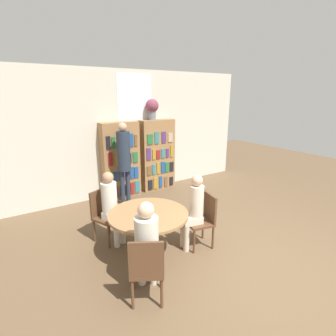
{
  "coord_description": "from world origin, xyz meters",
  "views": [
    {
      "loc": [
        -2.87,
        -1.94,
        2.45
      ],
      "look_at": [
        -0.2,
        2.17,
        1.05
      ],
      "focal_mm": 28.0,
      "sensor_mm": 36.0,
      "label": 1
    }
  ],
  "objects_px": {
    "chair_near_camera": "(147,267)",
    "chair_far_side": "(204,217)",
    "reading_table": "(148,221)",
    "librarian_standing": "(124,156)",
    "bookshelf_left": "(121,160)",
    "bookshelf_right": "(157,155)",
    "seated_reader_right": "(194,208)",
    "seated_reader_left": "(111,204)",
    "seated_reader_back": "(147,242)",
    "flower_vase": "(152,107)",
    "chair_left_side": "(104,213)"
  },
  "relations": [
    {
      "from": "chair_near_camera",
      "to": "chair_far_side",
      "type": "distance_m",
      "value": 1.52
    },
    {
      "from": "reading_table",
      "to": "librarian_standing",
      "type": "height_order",
      "value": "librarian_standing"
    },
    {
      "from": "bookshelf_left",
      "to": "bookshelf_right",
      "type": "relative_size",
      "value": 1.0
    },
    {
      "from": "bookshelf_right",
      "to": "seated_reader_right",
      "type": "height_order",
      "value": "bookshelf_right"
    },
    {
      "from": "reading_table",
      "to": "seated_reader_left",
      "type": "distance_m",
      "value": 0.76
    },
    {
      "from": "bookshelf_left",
      "to": "seated_reader_back",
      "type": "relative_size",
      "value": 1.44
    },
    {
      "from": "flower_vase",
      "to": "seated_reader_left",
      "type": "relative_size",
      "value": 0.4
    },
    {
      "from": "chair_far_side",
      "to": "librarian_standing",
      "type": "distance_m",
      "value": 2.39
    },
    {
      "from": "bookshelf_left",
      "to": "seated_reader_left",
      "type": "relative_size",
      "value": 1.46
    },
    {
      "from": "reading_table",
      "to": "chair_far_side",
      "type": "bearing_deg",
      "value": -12.15
    },
    {
      "from": "bookshelf_right",
      "to": "seated_reader_right",
      "type": "distance_m",
      "value": 2.9
    },
    {
      "from": "bookshelf_right",
      "to": "seated_reader_right",
      "type": "relative_size",
      "value": 1.46
    },
    {
      "from": "seated_reader_back",
      "to": "seated_reader_right",
      "type": "bearing_deg",
      "value": 54.3
    },
    {
      "from": "reading_table",
      "to": "chair_near_camera",
      "type": "height_order",
      "value": "chair_near_camera"
    },
    {
      "from": "chair_near_camera",
      "to": "seated_reader_left",
      "type": "xyz_separation_m",
      "value": [
        0.17,
        1.5,
        0.21
      ]
    },
    {
      "from": "chair_near_camera",
      "to": "seated_reader_back",
      "type": "relative_size",
      "value": 0.71
    },
    {
      "from": "bookshelf_right",
      "to": "chair_left_side",
      "type": "xyz_separation_m",
      "value": [
        -2.07,
        -1.72,
        -0.41
      ]
    },
    {
      "from": "chair_left_side",
      "to": "seated_reader_back",
      "type": "height_order",
      "value": "seated_reader_back"
    },
    {
      "from": "seated_reader_back",
      "to": "chair_near_camera",
      "type": "bearing_deg",
      "value": -90.0
    },
    {
      "from": "chair_left_side",
      "to": "seated_reader_back",
      "type": "relative_size",
      "value": 0.71
    },
    {
      "from": "chair_near_camera",
      "to": "chair_left_side",
      "type": "height_order",
      "value": "same"
    },
    {
      "from": "bookshelf_right",
      "to": "chair_far_side",
      "type": "xyz_separation_m",
      "value": [
        -0.78,
        -2.77,
        -0.41
      ]
    },
    {
      "from": "seated_reader_left",
      "to": "chair_far_side",
      "type": "bearing_deg",
      "value": 120.12
    },
    {
      "from": "chair_far_side",
      "to": "seated_reader_back",
      "type": "xyz_separation_m",
      "value": [
        -1.3,
        -0.46,
        0.23
      ]
    },
    {
      "from": "chair_far_side",
      "to": "seated_reader_right",
      "type": "distance_m",
      "value": 0.27
    },
    {
      "from": "chair_left_side",
      "to": "librarian_standing",
      "type": "distance_m",
      "value": 1.65
    },
    {
      "from": "chair_far_side",
      "to": "seated_reader_left",
      "type": "relative_size",
      "value": 0.72
    },
    {
      "from": "seated_reader_left",
      "to": "seated_reader_right",
      "type": "xyz_separation_m",
      "value": [
        1.04,
        -0.85,
        -0.01
      ]
    },
    {
      "from": "bookshelf_left",
      "to": "librarian_standing",
      "type": "xyz_separation_m",
      "value": [
        -0.13,
        -0.5,
        0.23
      ]
    },
    {
      "from": "bookshelf_left",
      "to": "bookshelf_right",
      "type": "distance_m",
      "value": 1.02
    },
    {
      "from": "chair_left_side",
      "to": "seated_reader_right",
      "type": "height_order",
      "value": "seated_reader_right"
    },
    {
      "from": "reading_table",
      "to": "chair_far_side",
      "type": "distance_m",
      "value": 0.95
    },
    {
      "from": "flower_vase",
      "to": "chair_near_camera",
      "type": "height_order",
      "value": "flower_vase"
    },
    {
      "from": "flower_vase",
      "to": "chair_near_camera",
      "type": "bearing_deg",
      "value": -121.02
    },
    {
      "from": "flower_vase",
      "to": "seated_reader_right",
      "type": "height_order",
      "value": "flower_vase"
    },
    {
      "from": "flower_vase",
      "to": "seated_reader_right",
      "type": "relative_size",
      "value": 0.4
    },
    {
      "from": "chair_near_camera",
      "to": "seated_reader_right",
      "type": "distance_m",
      "value": 1.38
    },
    {
      "from": "chair_near_camera",
      "to": "seated_reader_right",
      "type": "bearing_deg",
      "value": 58.59
    },
    {
      "from": "chair_far_side",
      "to": "librarian_standing",
      "type": "bearing_deg",
      "value": 21.48
    },
    {
      "from": "flower_vase",
      "to": "seated_reader_right",
      "type": "xyz_separation_m",
      "value": [
        -0.83,
        -2.74,
        -1.43
      ]
    },
    {
      "from": "chair_left_side",
      "to": "seated_reader_right",
      "type": "relative_size",
      "value": 0.72
    },
    {
      "from": "bookshelf_left",
      "to": "chair_far_side",
      "type": "distance_m",
      "value": 2.81
    },
    {
      "from": "bookshelf_left",
      "to": "librarian_standing",
      "type": "distance_m",
      "value": 0.57
    },
    {
      "from": "chair_left_side",
      "to": "librarian_standing",
      "type": "relative_size",
      "value": 0.48
    },
    {
      "from": "bookshelf_right",
      "to": "chair_left_side",
      "type": "bearing_deg",
      "value": -140.36
    },
    {
      "from": "bookshelf_right",
      "to": "librarian_standing",
      "type": "distance_m",
      "value": 1.27
    },
    {
      "from": "chair_far_side",
      "to": "seated_reader_back",
      "type": "distance_m",
      "value": 1.4
    },
    {
      "from": "seated_reader_right",
      "to": "flower_vase",
      "type": "bearing_deg",
      "value": -4.77
    },
    {
      "from": "chair_left_side",
      "to": "seated_reader_right",
      "type": "distance_m",
      "value": 1.52
    },
    {
      "from": "seated_reader_left",
      "to": "seated_reader_back",
      "type": "bearing_deg",
      "value": 62.89
    }
  ]
}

